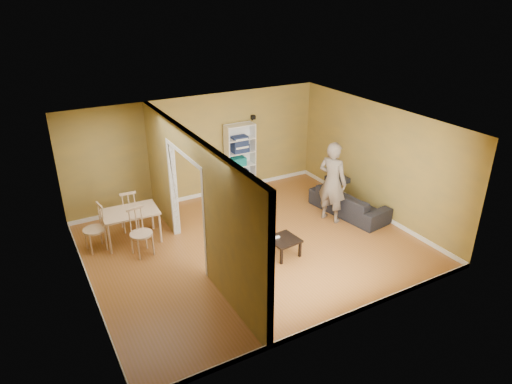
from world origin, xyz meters
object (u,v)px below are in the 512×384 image
chair_near (141,233)px  chair_far (128,210)px  person (333,175)px  dining_table (130,214)px  sofa (349,199)px  chair_left (94,228)px  coffee_table (284,241)px  bookshelf (239,158)px

chair_near → chair_far: 1.16m
person → dining_table: bearing=51.2°
sofa → chair_left: size_ratio=1.99×
dining_table → chair_left: size_ratio=1.14×
chair_left → chair_far: (0.83, 0.52, -0.01)m
chair_far → coffee_table: bearing=136.2°
person → chair_far: person is taller
chair_near → chair_far: (0.05, 1.15, -0.01)m
chair_left → chair_far: size_ratio=1.02×
chair_far → dining_table: bearing=83.8°
person → chair_far: bearing=44.6°
chair_near → coffee_table: bearing=-39.7°
sofa → chair_left: chair_left is taller
chair_left → person: bearing=67.7°
person → coffee_table: size_ratio=3.95×
dining_table → chair_left: chair_left is taller
chair_near → sofa: bearing=-17.1°
bookshelf → dining_table: bookshelf is taller
bookshelf → dining_table: size_ratio=1.62×
bookshelf → coffee_table: size_ratio=3.26×
chair_left → chair_near: (0.78, -0.63, 0.00)m
coffee_table → chair_left: chair_left is taller
sofa → chair_left: (-5.56, 1.21, 0.12)m
person → coffee_table: person is taller
chair_far → sofa: bearing=162.7°
bookshelf → dining_table: (-3.16, -1.20, -0.28)m
bookshelf → chair_near: bookshelf is taller
dining_table → sofa: bearing=-14.1°
chair_left → dining_table: bearing=81.8°
chair_near → chair_far: chair_near is taller
dining_table → chair_near: 0.64m
chair_near → dining_table: bearing=82.9°
person → chair_near: 4.30m
bookshelf → dining_table: 3.39m
coffee_table → person: bearing=23.9°
chair_near → chair_left: bearing=130.9°
person → chair_far: 4.56m
person → bookshelf: bearing=1.5°
person → dining_table: 4.45m
person → chair_near: person is taller
coffee_table → chair_near: 2.83m
sofa → coffee_table: (-2.33, -0.81, -0.06)m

